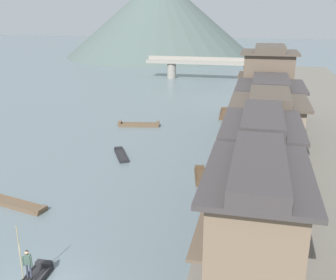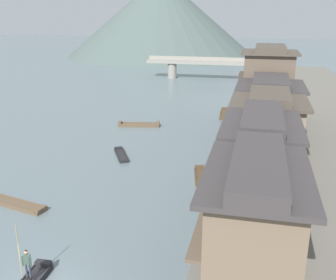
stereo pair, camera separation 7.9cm
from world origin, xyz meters
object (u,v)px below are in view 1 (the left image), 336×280
object	(u,v)px
boat_moored_second	(121,155)
house_waterfront_second	(260,157)
house_waterfront_far	(267,83)
stone_bridge	(209,65)
boatman_person	(27,261)
house_waterfront_tall	(267,128)
house_waterfront_nearest	(255,218)
boat_midriver_drifting	(200,176)
boat_moored_nearest	(14,204)
boat_moored_far	(224,114)
house_waterfront_narrow	(269,108)
boat_moored_third	(139,125)

from	to	relation	value
boat_moored_second	house_waterfront_second	size ratio (longest dim) A/B	0.47
house_waterfront_far	stone_bridge	xyz separation A→B (m)	(-11.02, 31.79, -2.20)
boatman_person	house_waterfront_tall	world-z (taller)	house_waterfront_tall
boat_moored_second	house_waterfront_nearest	xyz separation A→B (m)	(12.67, -16.26, 3.64)
boatman_person	boat_midriver_drifting	distance (m)	16.85
house_waterfront_second	boat_moored_nearest	bearing A→B (deg)	-167.61
boat_moored_far	stone_bridge	world-z (taller)	stone_bridge
boat_moored_far	stone_bridge	distance (m)	29.37
boat_moored_nearest	boat_moored_second	bearing A→B (deg)	69.92
house_waterfront_narrow	house_waterfront_far	world-z (taller)	house_waterfront_far
house_waterfront_second	house_waterfront_tall	bearing A→B (deg)	85.58
boat_moored_third	boat_moored_far	distance (m)	12.25
boatman_person	house_waterfront_tall	xyz separation A→B (m)	(11.55, 18.69, 2.26)
boat_moored_third	house_waterfront_second	size ratio (longest dim) A/B	0.64
boatman_person	house_waterfront_far	bearing A→B (deg)	71.15
boat_moored_nearest	house_waterfront_narrow	world-z (taller)	house_waterfront_narrow
boat_moored_second	boat_moored_nearest	bearing A→B (deg)	-110.08
boatman_person	boat_midriver_drifting	size ratio (longest dim) A/B	0.82
boat_moored_far	boat_moored_nearest	bearing A→B (deg)	-112.68
boat_moored_third	house_waterfront_narrow	world-z (taller)	house_waterfront_narrow
boat_moored_third	house_waterfront_second	distance (m)	23.24
house_waterfront_nearest	stone_bridge	world-z (taller)	house_waterfront_nearest
boat_moored_nearest	boat_moored_second	xyz separation A→B (m)	(4.14, 11.34, -0.00)
boat_moored_third	boat_moored_far	bearing A→B (deg)	38.71
house_waterfront_tall	house_waterfront_narrow	xyz separation A→B (m)	(0.21, 7.74, -0.01)
boat_moored_nearest	boat_moored_third	xyz separation A→B (m)	(2.74, 21.75, 0.05)
boat_moored_nearest	house_waterfront_second	size ratio (longest dim) A/B	0.70
house_waterfront_narrow	boat_moored_third	bearing A→B (deg)	168.72
house_waterfront_second	house_waterfront_nearest	bearing A→B (deg)	-90.99
boatman_person	boat_moored_third	distance (m)	29.64
stone_bridge	house_waterfront_far	bearing A→B (deg)	-70.87
boat_moored_third	boat_midriver_drifting	distance (m)	16.89
boatman_person	house_waterfront_nearest	distance (m)	11.41
house_waterfront_far	house_waterfront_narrow	bearing A→B (deg)	-88.80
boat_moored_second	house_waterfront_far	world-z (taller)	house_waterfront_far
boatman_person	house_waterfront_nearest	bearing A→B (deg)	14.29
boat_moored_second	house_waterfront_far	xyz separation A→B (m)	(13.43, 14.95, 4.95)
house_waterfront_tall	house_waterfront_second	bearing A→B (deg)	-94.42
house_waterfront_narrow	house_waterfront_far	bearing A→B (deg)	91.20
house_waterfront_nearest	house_waterfront_narrow	bearing A→B (deg)	87.78
boat_moored_nearest	boat_moored_far	distance (m)	31.87
boat_moored_second	boat_midriver_drifting	world-z (taller)	boat_midriver_drifting
boat_moored_nearest	boat_moored_third	bearing A→B (deg)	82.83
boatman_person	stone_bridge	distance (m)	65.78
boat_moored_third	house_waterfront_far	bearing A→B (deg)	17.03
boat_midriver_drifting	house_waterfront_tall	world-z (taller)	house_waterfront_tall
boat_moored_nearest	boat_midriver_drifting	world-z (taller)	boat_midriver_drifting
boat_moored_second	boat_midriver_drifting	distance (m)	8.90
boatman_person	boat_moored_nearest	distance (m)	9.83
boat_moored_second	stone_bridge	bearing A→B (deg)	87.06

